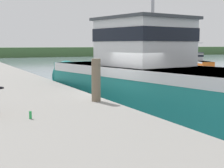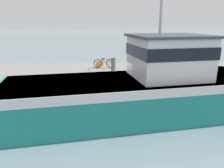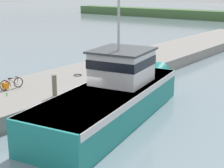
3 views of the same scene
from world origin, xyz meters
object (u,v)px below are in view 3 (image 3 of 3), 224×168
bicycle_touring (9,84)px  water_bottle_by_bike (7,94)px  mooring_post (54,86)px  fishing_boat_main (115,94)px

bicycle_touring → water_bottle_by_bike: size_ratio=8.90×
water_bottle_by_bike → bicycle_touring: bearing=137.0°
mooring_post → water_bottle_by_bike: bearing=-144.9°
bicycle_touring → water_bottle_by_bike: bearing=-35.6°
bicycle_touring → water_bottle_by_bike: (1.04, -0.97, -0.25)m
fishing_boat_main → mooring_post: (-3.42, -1.64, 0.25)m
bicycle_touring → fishing_boat_main: bearing=26.6°
fishing_boat_main → water_bottle_by_bike: fishing_boat_main is taller
bicycle_touring → mooring_post: 3.60m
bicycle_touring → water_bottle_by_bike: 1.45m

